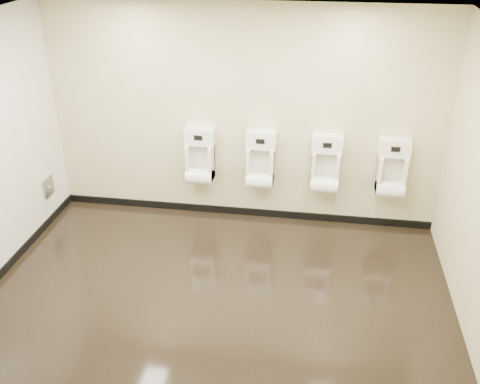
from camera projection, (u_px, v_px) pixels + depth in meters
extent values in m
cube|color=black|center=(218.00, 293.00, 5.81)|extent=(5.00, 3.50, 0.00)
cube|color=white|center=(212.00, 29.00, 4.52)|extent=(5.00, 3.50, 0.00)
cube|color=beige|center=(242.00, 117.00, 6.70)|extent=(5.00, 0.02, 2.80)
cube|color=beige|center=(165.00, 289.00, 3.63)|extent=(5.00, 0.02, 2.80)
cube|color=black|center=(242.00, 211.00, 7.31)|extent=(5.00, 0.02, 0.10)
cube|color=black|center=(5.00, 269.00, 6.13)|extent=(0.02, 3.50, 0.10)
cube|color=#9E9EA3|center=(48.00, 187.00, 6.97)|extent=(0.03, 0.25, 0.25)
cylinder|color=silver|center=(49.00, 187.00, 6.97)|extent=(0.02, 0.04, 0.04)
cube|color=white|center=(200.00, 162.00, 6.94)|extent=(0.34, 0.25, 0.48)
cube|color=silver|center=(201.00, 157.00, 6.99)|extent=(0.26, 0.01, 0.36)
cylinder|color=white|center=(199.00, 176.00, 6.97)|extent=(0.34, 0.21, 0.21)
cube|color=white|center=(200.00, 137.00, 6.81)|extent=(0.38, 0.18, 0.21)
cube|color=black|center=(198.00, 138.00, 6.72)|extent=(0.09, 0.01, 0.05)
cube|color=silver|center=(198.00, 138.00, 6.72)|extent=(0.11, 0.01, 0.07)
cylinder|color=silver|center=(215.00, 137.00, 6.79)|extent=(0.01, 0.03, 0.03)
cube|color=white|center=(260.00, 166.00, 6.84)|extent=(0.34, 0.25, 0.48)
cube|color=silver|center=(261.00, 161.00, 6.89)|extent=(0.26, 0.01, 0.36)
cylinder|color=white|center=(259.00, 181.00, 6.86)|extent=(0.34, 0.21, 0.21)
cube|color=white|center=(261.00, 140.00, 6.70)|extent=(0.38, 0.18, 0.21)
cube|color=black|center=(260.00, 141.00, 6.61)|extent=(0.09, 0.01, 0.05)
cube|color=silver|center=(260.00, 141.00, 6.61)|extent=(0.11, 0.01, 0.07)
cylinder|color=silver|center=(277.00, 141.00, 6.68)|extent=(0.01, 0.03, 0.03)
cube|color=white|center=(325.00, 170.00, 6.72)|extent=(0.34, 0.25, 0.48)
cube|color=silver|center=(326.00, 165.00, 6.77)|extent=(0.26, 0.01, 0.36)
cylinder|color=white|center=(324.00, 185.00, 6.75)|extent=(0.34, 0.21, 0.21)
cube|color=white|center=(327.00, 144.00, 6.59)|extent=(0.38, 0.18, 0.21)
cube|color=black|center=(327.00, 145.00, 6.50)|extent=(0.09, 0.01, 0.05)
cube|color=silver|center=(327.00, 145.00, 6.50)|extent=(0.11, 0.01, 0.07)
cylinder|color=silver|center=(343.00, 145.00, 6.57)|extent=(0.01, 0.03, 0.03)
cube|color=white|center=(391.00, 175.00, 6.61)|extent=(0.34, 0.25, 0.48)
cube|color=silver|center=(391.00, 169.00, 6.66)|extent=(0.26, 0.01, 0.36)
cylinder|color=white|center=(390.00, 189.00, 6.64)|extent=(0.34, 0.21, 0.21)
cube|color=white|center=(395.00, 148.00, 6.48)|extent=(0.38, 0.18, 0.21)
cube|color=black|center=(396.00, 149.00, 6.39)|extent=(0.09, 0.01, 0.05)
cube|color=silver|center=(396.00, 149.00, 6.39)|extent=(0.11, 0.01, 0.07)
cylinder|color=silver|center=(411.00, 149.00, 6.46)|extent=(0.01, 0.03, 0.03)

